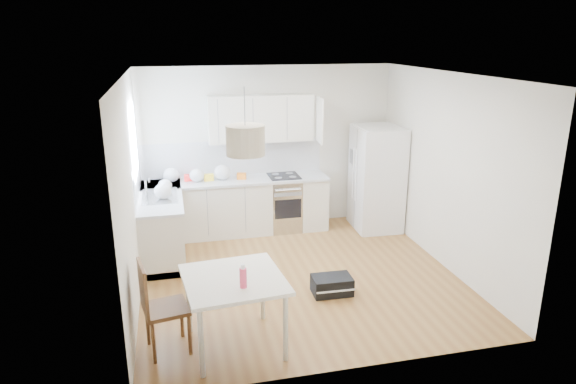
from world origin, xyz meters
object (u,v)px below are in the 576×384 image
Objects in this scene: dining_table at (234,285)px; gym_bag at (332,285)px; refrigerator at (377,178)px; dining_chair at (166,306)px.

dining_table is 2.19× the size of gym_bag.
gym_bag is at bearing -122.55° from refrigerator.
refrigerator reaches higher than gym_bag.
refrigerator reaches higher than dining_chair.
dining_table is at bearing -17.42° from dining_chair.
dining_table is 1.70m from gym_bag.
dining_table is (-2.81, -2.95, -0.17)m from refrigerator.
dining_chair is (-0.69, 0.08, -0.20)m from dining_table.
refrigerator is 1.72× the size of dining_chair.
dining_table is at bearing -131.33° from refrigerator.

